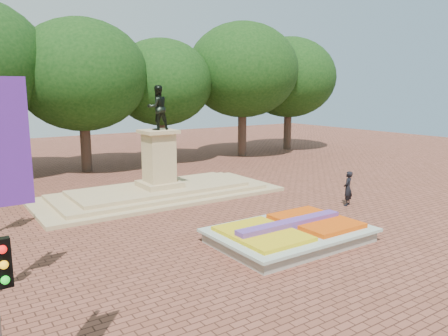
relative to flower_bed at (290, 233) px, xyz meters
The scene contains 5 objects.
ground 2.28m from the flower_bed, 117.19° to the left, with size 90.00×90.00×0.00m, color brown.
flower_bed is the anchor object (origin of this frame).
monument 10.07m from the flower_bed, 95.87° to the left, with size 14.00×6.00×6.40m.
tree_row_back 21.01m from the flower_bed, 86.26° to the left, with size 44.80×8.80×10.43m.
pedestrian 6.93m from the flower_bed, 21.18° to the left, with size 0.68×0.45×1.87m, color black.
Camera 1 is at (-10.85, -14.63, 6.19)m, focal length 35.00 mm.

